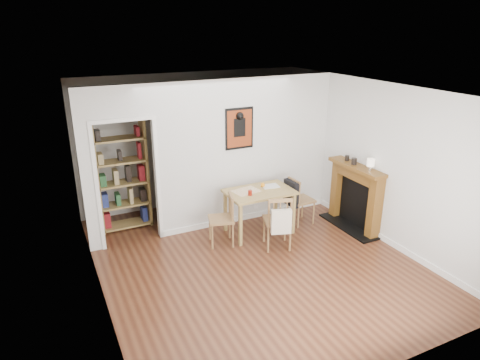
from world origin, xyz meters
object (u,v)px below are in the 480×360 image
bookshelf (121,172)px  red_glass (250,193)px  chair_front (277,221)px  ceramic_jar_a (354,161)px  mantel_lamp (371,163)px  chair_left (221,220)px  ceramic_jar_b (347,158)px  orange_fruit (263,185)px  chair_right (300,200)px  dining_table (259,196)px  fireplace (356,194)px  notebook (270,186)px

bookshelf → red_glass: size_ratio=23.68×
chair_front → ceramic_jar_a: 1.75m
mantel_lamp → ceramic_jar_a: (-0.04, 0.36, -0.07)m
chair_left → ceramic_jar_b: ceramic_jar_b is taller
mantel_lamp → ceramic_jar_a: mantel_lamp is taller
ceramic_jar_a → orange_fruit: bearing=157.4°
chair_left → ceramic_jar_a: (2.35, -0.37, 0.78)m
red_glass → chair_left: bearing=179.5°
chair_right → red_glass: bearing=-174.2°
dining_table → chair_front: bearing=-89.0°
mantel_lamp → bookshelf: bearing=150.5°
chair_left → fireplace: (2.40, -0.44, 0.18)m
red_glass → ceramic_jar_b: (1.85, -0.14, 0.39)m
mantel_lamp → orange_fruit: bearing=147.0°
chair_right → notebook: (-0.58, 0.09, 0.33)m
chair_front → notebook: bearing=69.9°
notebook → mantel_lamp: (1.36, -0.93, 0.50)m
chair_front → bookshelf: bookshelf is taller
ceramic_jar_a → ceramic_jar_b: bearing=81.5°
red_glass → notebook: (0.50, 0.20, -0.04)m
notebook → ceramic_jar_b: ceramic_jar_b is taller
dining_table → red_glass: red_glass is taller
ceramic_jar_b → chair_front: bearing=-167.8°
ceramic_jar_a → chair_front: bearing=-175.5°
red_glass → bookshelf: bearing=143.4°
chair_left → bookshelf: bearing=133.7°
chair_left → chair_front: size_ratio=0.95×
orange_fruit → ceramic_jar_b: 1.58m
chair_front → chair_right: bearing=35.9°
ceramic_jar_b → notebook: bearing=165.8°
red_glass → dining_table: bearing=24.6°
dining_table → ceramic_jar_a: size_ratio=10.14×
fireplace → ceramic_jar_a: ceramic_jar_a is taller
chair_front → orange_fruit: 0.81m
chair_left → orange_fruit: bearing=14.5°
chair_front → orange_fruit: size_ratio=12.30×
ceramic_jar_b → chair_right: bearing=162.2°
notebook → ceramic_jar_b: bearing=-14.2°
red_glass → notebook: bearing=21.9°
chair_left → chair_right: (1.60, 0.10, 0.02)m
fireplace → red_glass: 1.94m
chair_left → red_glass: (0.53, -0.00, 0.38)m
chair_front → ceramic_jar_b: bearing=12.2°
fireplace → ceramic_jar_a: (-0.06, 0.06, 0.60)m
orange_fruit → ceramic_jar_a: (1.45, -0.60, 0.40)m
bookshelf → mantel_lamp: bearing=-29.5°
ceramic_jar_b → mantel_lamp: bearing=-89.9°
bookshelf → orange_fruit: bearing=-26.9°
chair_right → chair_front: size_ratio=0.96×
bookshelf → dining_table: bearing=-31.1°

